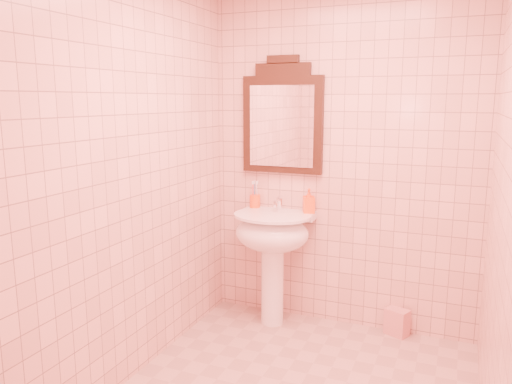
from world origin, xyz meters
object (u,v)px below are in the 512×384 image
at_px(mirror, 282,119).
at_px(toothbrush_cup, 255,201).
at_px(towel, 397,322).
at_px(soap_dispenser, 309,201).
at_px(pedestal_sink, 272,240).

relative_size(mirror, toothbrush_cup, 4.63).
bearing_deg(toothbrush_cup, towel, 0.05).
bearing_deg(soap_dispenser, pedestal_sink, -170.84).
xyz_separation_m(pedestal_sink, toothbrush_cup, (-0.21, 0.17, 0.25)).
height_order(pedestal_sink, soap_dispenser, soap_dispenser).
distance_m(soap_dispenser, towel, 1.10).
distance_m(toothbrush_cup, soap_dispenser, 0.45).
relative_size(mirror, soap_dispenser, 4.76).
xyz_separation_m(mirror, soap_dispenser, (0.23, -0.05, -0.60)).
bearing_deg(pedestal_sink, toothbrush_cup, 141.50).
bearing_deg(toothbrush_cup, mirror, 9.03).
height_order(toothbrush_cup, towel, toothbrush_cup).
relative_size(toothbrush_cup, soap_dispenser, 1.03).
xyz_separation_m(mirror, toothbrush_cup, (-0.21, -0.03, -0.64)).
xyz_separation_m(pedestal_sink, soap_dispenser, (0.23, 0.15, 0.29)).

